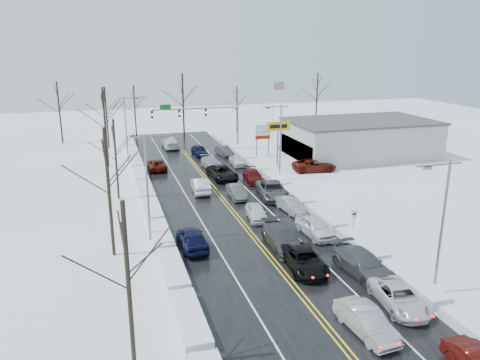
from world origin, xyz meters
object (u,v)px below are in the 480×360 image
object	(u,v)px
traffic_signal_mast	(205,115)
tires_plus_sign	(278,129)
oncoming_car_0	(201,192)
dealership_building	(360,138)
flagpole	(274,107)

from	to	relation	value
traffic_signal_mast	tires_plus_sign	size ratio (longest dim) A/B	2.21
traffic_signal_mast	oncoming_car_0	size ratio (longest dim) A/B	2.71
traffic_signal_mast	dealership_building	xyz separation A→B (m)	(20.53, -9.99, -2.82)
tires_plus_sign	oncoming_car_0	world-z (taller)	tires_plus_sign
traffic_signal_mast	tires_plus_sign	xyz separation A→B (m)	(7.05, -12.00, -0.49)
flagpole	dealership_building	distance (m)	15.24
oncoming_car_0	dealership_building	bearing A→B (deg)	-154.18
flagpole	dealership_building	world-z (taller)	flagpole
oncoming_car_0	flagpole	bearing A→B (deg)	-123.15
traffic_signal_mast	flagpole	distance (m)	11.90
traffic_signal_mast	flagpole	xyz separation A→B (m)	(11.72, 2.01, 0.45)
tires_plus_sign	oncoming_car_0	size ratio (longest dim) A/B	1.23
dealership_building	oncoming_car_0	bearing A→B (deg)	-158.25
flagpole	traffic_signal_mast	bearing A→B (deg)	-170.27
dealership_building	oncoming_car_0	size ratio (longest dim) A/B	4.17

